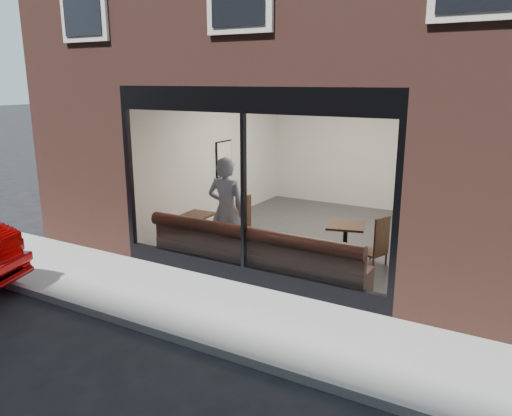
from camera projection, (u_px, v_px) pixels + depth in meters
The scene contains 21 objects.
ground at pixel (165, 335), 6.63m from camera, with size 120.00×120.00×0.00m, color black.
sidewalk_near at pixel (208, 306), 7.47m from camera, with size 40.00×2.00×0.01m, color gray.
kerb_near at pixel (162, 333), 6.58m from camera, with size 40.00×0.10×0.12m, color gray.
host_building_pier_left at pixel (239, 139), 14.76m from camera, with size 2.50×12.00×3.20m, color brown.
host_building_backfill at pixel (393, 136), 15.48m from camera, with size 5.00×6.00×3.20m, color brown.
cafe_floor at pixel (314, 235), 10.83m from camera, with size 6.00×6.00×0.00m, color #2D2D30.
cafe_ceiling at pixel (319, 85), 10.04m from camera, with size 6.00×6.00×0.00m, color white.
cafe_wall_back at pixel (362, 147), 12.95m from camera, with size 5.00×5.00×0.00m, color silver.
cafe_wall_left at pixel (218, 155), 11.64m from camera, with size 6.00×6.00×0.00m, color silver.
cafe_wall_right at pixel (441, 174), 9.24m from camera, with size 6.00×6.00×0.00m, color silver.
storefront_kick at pixel (244, 274), 8.32m from camera, with size 5.00×0.10×0.30m, color black.
storefront_header at pixel (243, 100), 7.61m from camera, with size 5.00×0.10×0.40m, color black.
storefront_mullion at pixel (244, 192), 7.97m from camera, with size 0.06×0.10×2.50m, color black.
storefront_glass at pixel (243, 193), 7.95m from camera, with size 4.80×4.80×0.00m, color white.
banquette at pixel (256, 263), 8.64m from camera, with size 4.00×0.55×0.45m, color #3C1916.
person at pixel (226, 211), 9.07m from camera, with size 0.72×0.47×1.98m, color #9BA9CB.
cafe_table_left at pixel (198, 215), 9.75m from camera, with size 0.56×0.56×0.04m, color black.
cafe_table_right at pixel (346, 226), 9.01m from camera, with size 0.66×0.66×0.04m, color black.
cafe_chair_left at pixel (237, 227), 10.68m from camera, with size 0.42×0.42×0.04m, color black.
cafe_chair_right at pixel (372, 253), 9.08m from camera, with size 0.39×0.39×0.04m, color black.
wall_poster at pixel (225, 159), 11.83m from camera, with size 0.02×0.59×0.78m, color white.
Camera 1 is at (4.04, -4.60, 3.29)m, focal length 35.00 mm.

